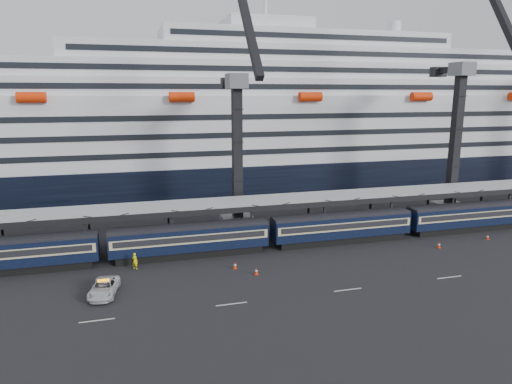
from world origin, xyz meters
TOP-DOWN VIEW (x-y plane):
  - ground at (0.00, 0.00)m, footprint 260.00×260.00m
  - train at (-4.65, 10.00)m, footprint 133.05×3.00m
  - canopy at (0.00, 14.00)m, footprint 130.00×6.25m
  - cruise_ship at (-1.08, 45.99)m, footprint 214.09×28.84m
  - crane_dark_near at (-20.00, 18.59)m, footprint 4.50×17.75m
  - crane_dark_mid at (15.00, 17.59)m, footprint 4.50×18.24m
  - pickup_truck at (-37.63, 1.30)m, footprint 3.22×5.51m
  - worker at (-34.58, 7.50)m, footprint 0.82×0.78m
  - traffic_cone_b at (-21.84, 2.27)m, footprint 0.41×0.41m
  - traffic_cone_c at (-23.71, 4.60)m, footprint 0.40×0.40m
  - traffic_cone_d at (3.10, 4.57)m, footprint 0.40×0.40m
  - traffic_cone_e at (11.71, 5.82)m, footprint 0.36×0.36m

SIDE VIEW (x-z plane):
  - ground at x=0.00m, z-range 0.00..0.00m
  - traffic_cone_e at x=11.71m, z-range 0.00..0.71m
  - traffic_cone_c at x=-23.71m, z-range -0.01..0.80m
  - traffic_cone_d at x=3.10m, z-range -0.01..0.80m
  - traffic_cone_b at x=-21.84m, z-range -0.01..0.82m
  - pickup_truck at x=-37.63m, z-range 0.00..1.44m
  - worker at x=-34.58m, z-range 0.00..1.88m
  - train at x=-4.65m, z-range 0.18..4.23m
  - canopy at x=0.00m, z-range 2.49..8.01m
  - crane_dark_near at x=-20.00m, z-range -5.61..29.47m
  - cruise_ship at x=-1.08m, z-range -4.66..29.34m
  - crane_dark_mid at x=15.00m, z-range -6.46..33.18m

